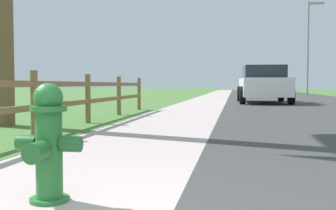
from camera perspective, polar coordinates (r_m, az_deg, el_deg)
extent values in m
plane|color=#497636|center=(26.16, 8.42, 1.08)|extent=(120.00, 120.00, 0.00)
cube|color=#3A3A3A|center=(28.33, 15.57, 1.15)|extent=(7.00, 66.00, 0.01)
cube|color=#BAA6A3|center=(28.35, 2.40, 1.25)|extent=(6.00, 66.00, 0.01)
cube|color=#497636|center=(28.57, -0.59, 1.27)|extent=(5.00, 66.00, 0.00)
cylinder|color=#287233|center=(2.87, -16.19, -6.55)|extent=(0.18, 0.18, 0.65)
cylinder|color=#287233|center=(2.94, -16.10, -12.51)|extent=(0.26, 0.26, 0.03)
cylinder|color=#287233|center=(2.84, -16.27, -0.49)|extent=(0.24, 0.24, 0.03)
sphere|color=#287233|center=(2.83, -16.29, 0.99)|extent=(0.19, 0.19, 0.19)
cube|color=#22612B|center=(2.83, -16.31, 2.27)|extent=(0.04, 0.04, 0.04)
cylinder|color=#22612B|center=(2.93, -18.95, -5.01)|extent=(0.13, 0.11, 0.11)
cylinder|color=#22612B|center=(2.80, -13.33, -5.30)|extent=(0.13, 0.11, 0.11)
cylinder|color=#22612B|center=(2.71, -17.73, -6.28)|extent=(0.13, 0.16, 0.13)
cylinder|color=brown|center=(6.39, -18.09, 0.12)|extent=(0.11, 0.11, 1.00)
cylinder|color=brown|center=(8.45, -11.08, 0.84)|extent=(0.11, 0.11, 1.00)
cylinder|color=brown|center=(10.59, -6.85, 1.26)|extent=(0.11, 0.11, 1.00)
cylinder|color=brown|center=(12.77, -4.05, 1.54)|extent=(0.11, 0.11, 1.00)
cube|color=brown|center=(7.41, -14.09, 0.14)|extent=(0.07, 11.26, 0.09)
cube|color=brown|center=(7.40, -14.13, 2.85)|extent=(0.07, 11.26, 0.09)
cube|color=white|center=(18.28, 13.09, 2.44)|extent=(2.02, 4.80, 0.75)
cube|color=#1E232B|center=(18.30, 13.12, 4.46)|extent=(1.74, 2.60, 0.54)
cylinder|color=black|center=(16.94, 16.75, 1.27)|extent=(0.24, 0.72, 0.72)
cylinder|color=black|center=(16.75, 10.32, 1.33)|extent=(0.24, 0.72, 0.72)
cylinder|color=black|center=(19.86, 15.42, 1.50)|extent=(0.24, 0.72, 0.72)
cylinder|color=black|center=(19.69, 9.93, 1.55)|extent=(0.24, 0.72, 0.72)
cylinder|color=gray|center=(32.25, 18.85, 7.42)|extent=(0.14, 0.14, 6.90)
cube|color=#999999|center=(32.78, 19.92, 13.15)|extent=(1.10, 0.20, 0.14)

